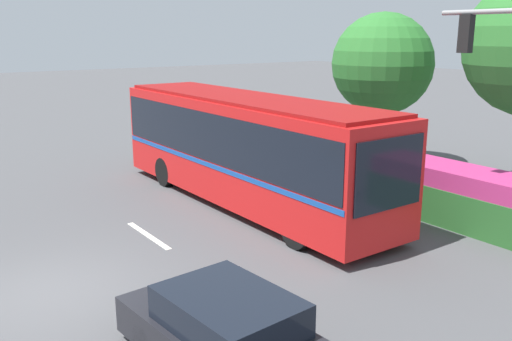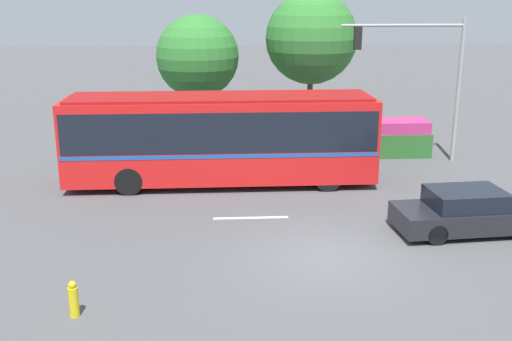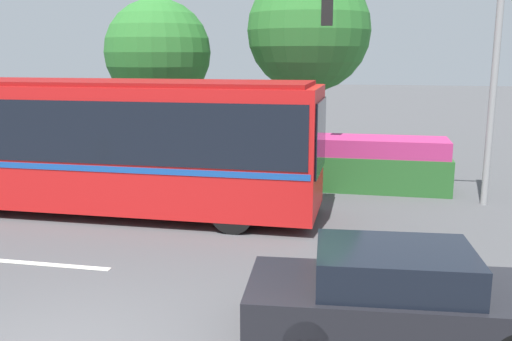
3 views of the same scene
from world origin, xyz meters
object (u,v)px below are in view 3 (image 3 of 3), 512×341
object	(u,v)px
city_bus	(95,138)
street_tree_left	(158,53)
sedan_foreground	(399,296)
traffic_light_pole	(440,54)
street_tree_centre	(309,31)

from	to	relation	value
city_bus	street_tree_left	bearing A→B (deg)	98.18
sedan_foreground	traffic_light_pole	world-z (taller)	traffic_light_pole
city_bus	street_tree_left	distance (m)	7.55
city_bus	street_tree_left	size ratio (longest dim) A/B	1.90
city_bus	street_tree_centre	distance (m)	9.59
city_bus	street_tree_centre	size ratio (longest dim) A/B	1.62
traffic_light_pole	street_tree_left	size ratio (longest dim) A/B	1.00
traffic_light_pole	street_tree_left	xyz separation A→B (m)	(-9.56, 4.56, 0.04)
traffic_light_pole	city_bus	bearing A→B (deg)	17.05
city_bus	traffic_light_pole	size ratio (longest dim) A/B	1.91
city_bus	sedan_foreground	distance (m)	9.12
street_tree_centre	city_bus	bearing A→B (deg)	-119.37
street_tree_left	sedan_foreground	bearing A→B (deg)	-56.29
city_bus	sedan_foreground	bearing A→B (deg)	-36.12
sedan_foreground	street_tree_centre	world-z (taller)	street_tree_centre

